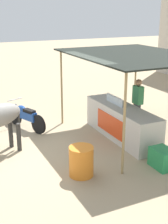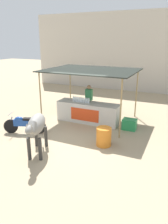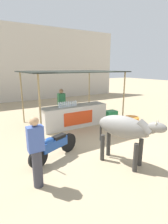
{
  "view_description": "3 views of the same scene",
  "coord_description": "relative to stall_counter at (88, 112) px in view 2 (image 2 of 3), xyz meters",
  "views": [
    {
      "loc": [
        7.36,
        -2.53,
        3.66
      ],
      "look_at": [
        0.31,
        0.82,
        1.08
      ],
      "focal_mm": 50.0,
      "sensor_mm": 36.0,
      "label": 1
    },
    {
      "loc": [
        3.99,
        -6.89,
        3.79
      ],
      "look_at": [
        0.33,
        1.01,
        0.9
      ],
      "focal_mm": 35.0,
      "sensor_mm": 36.0,
      "label": 2
    },
    {
      "loc": [
        -3.53,
        -4.64,
        2.64
      ],
      "look_at": [
        -0.4,
        0.65,
        1.06
      ],
      "focal_mm": 28.0,
      "sensor_mm": 36.0,
      "label": 3
    }
  ],
  "objects": [
    {
      "name": "ground_plane",
      "position": [
        0.0,
        -2.2,
        -0.48
      ],
      "size": [
        60.0,
        60.0,
        0.0
      ],
      "primitive_type": "plane",
      "color": "tan"
    },
    {
      "name": "building_wall_far",
      "position": [
        0.0,
        7.79,
        2.42
      ],
      "size": [
        16.0,
        0.5,
        5.8
      ],
      "primitive_type": "cube",
      "color": "beige",
      "rests_on": "ground"
    },
    {
      "name": "stall_counter",
      "position": [
        0.0,
        0.0,
        0.0
      ],
      "size": [
        3.0,
        0.82,
        0.96
      ],
      "color": "beige",
      "rests_on": "ground"
    },
    {
      "name": "stall_awning",
      "position": [
        0.0,
        0.3,
        1.9
      ],
      "size": [
        4.2,
        3.2,
        2.48
      ],
      "color": "black",
      "rests_on": "ground"
    },
    {
      "name": "water_bottle_row",
      "position": [
        -0.35,
        -0.05,
        0.59
      ],
      "size": [
        0.88,
        0.07,
        0.25
      ],
      "color": "silver",
      "rests_on": "stall_counter"
    },
    {
      "name": "vendor_behind_counter",
      "position": [
        -0.29,
        0.75,
        0.37
      ],
      "size": [
        0.34,
        0.22,
        1.65
      ],
      "color": "#383842",
      "rests_on": "ground"
    },
    {
      "name": "cooler_box",
      "position": [
        2.05,
        -0.1,
        -0.24
      ],
      "size": [
        0.6,
        0.44,
        0.48
      ],
      "primitive_type": "cube",
      "color": "#268C4C",
      "rests_on": "ground"
    },
    {
      "name": "water_barrel",
      "position": [
        1.54,
        -2.03,
        -0.13
      ],
      "size": [
        0.57,
        0.57,
        0.71
      ],
      "primitive_type": "cylinder",
      "color": "orange",
      "rests_on": "ground"
    },
    {
      "name": "cow",
      "position": [
        -0.34,
        -3.57,
        0.55
      ],
      "size": [
        1.05,
        1.81,
        1.44
      ],
      "color": "gray",
      "rests_on": "ground"
    },
    {
      "name": "motorcycle_parked",
      "position": [
        -1.9,
        -2.38,
        -0.05
      ],
      "size": [
        1.7,
        0.84,
        0.9
      ],
      "color": "black",
      "rests_on": "ground"
    }
  ]
}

